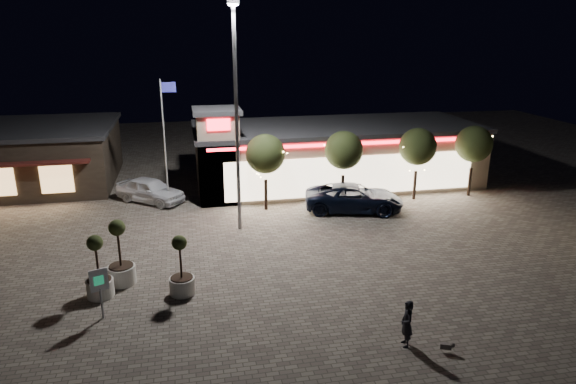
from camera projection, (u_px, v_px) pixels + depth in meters
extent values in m
plane|color=#70675B|center=(214.00, 302.00, 21.31)|extent=(90.00, 90.00, 0.00)
cube|color=gray|center=(335.00, 155.00, 37.56)|extent=(20.00, 8.00, 4.00)
cube|color=#262628|center=(336.00, 126.00, 36.91)|extent=(20.40, 8.40, 0.30)
cube|color=beige|center=(353.00, 175.00, 33.90)|extent=(17.00, 0.12, 2.60)
cube|color=red|center=(354.00, 144.00, 33.22)|extent=(19.00, 0.10, 0.18)
cube|color=gray|center=(218.00, 158.00, 33.09)|extent=(2.60, 2.60, 5.80)
cube|color=#262628|center=(216.00, 111.00, 32.16)|extent=(3.00, 3.00, 0.30)
cube|color=red|center=(219.00, 125.00, 31.10)|extent=(1.40, 0.10, 0.70)
cube|color=#F0B56C|center=(57.00, 179.00, 33.04)|extent=(2.00, 0.12, 1.80)
cylinder|color=gray|center=(237.00, 124.00, 27.34)|extent=(0.20, 0.20, 12.00)
cube|color=gray|center=(233.00, 0.00, 25.46)|extent=(0.60, 0.40, 0.35)
cube|color=white|center=(233.00, 5.00, 25.52)|extent=(0.45, 0.30, 0.08)
cylinder|color=white|center=(165.00, 144.00, 31.84)|extent=(0.10, 0.10, 8.00)
cube|color=#292A96|center=(168.00, 87.00, 30.86)|extent=(0.90, 0.04, 0.60)
cylinder|color=#332319|center=(266.00, 195.00, 32.05)|extent=(0.20, 0.20, 1.92)
sphere|color=#2D3819|center=(265.00, 154.00, 31.26)|extent=(2.42, 2.42, 2.42)
cylinder|color=#332319|center=(342.00, 190.00, 33.02)|extent=(0.20, 0.20, 1.92)
sphere|color=#2D3819|center=(344.00, 150.00, 32.22)|extent=(2.42, 2.42, 2.42)
cylinder|color=#332319|center=(415.00, 185.00, 33.98)|extent=(0.20, 0.20, 1.92)
sphere|color=#2D3819|center=(418.00, 147.00, 33.19)|extent=(2.42, 2.42, 2.42)
cylinder|color=#332319|center=(470.00, 182.00, 34.75)|extent=(0.20, 0.20, 1.92)
sphere|color=#2D3819|center=(474.00, 144.00, 33.96)|extent=(2.42, 2.42, 2.42)
imported|color=black|center=(354.00, 198.00, 31.84)|extent=(6.57, 4.25, 1.68)
imported|color=white|center=(150.00, 190.00, 33.48)|extent=(4.90, 4.48, 1.62)
imported|color=black|center=(407.00, 324.00, 18.16)|extent=(0.48, 0.68, 1.76)
cube|color=#59514C|center=(446.00, 346.00, 17.95)|extent=(0.41, 0.29, 0.20)
sphere|color=#59514C|center=(453.00, 345.00, 17.88)|extent=(0.18, 0.18, 0.18)
cylinder|color=silver|center=(122.00, 275.00, 22.82)|extent=(1.23, 1.23, 0.82)
cylinder|color=black|center=(121.00, 266.00, 22.69)|extent=(1.06, 1.06, 0.06)
cylinder|color=#332319|center=(119.00, 246.00, 22.40)|extent=(0.10, 0.10, 1.84)
sphere|color=#2D3819|center=(117.00, 228.00, 22.13)|extent=(0.71, 0.71, 0.71)
cylinder|color=silver|center=(100.00, 288.00, 21.70)|extent=(1.13, 1.13, 0.75)
cylinder|color=black|center=(99.00, 280.00, 21.58)|extent=(0.98, 0.98, 0.06)
cylinder|color=#332319|center=(97.00, 261.00, 21.32)|extent=(0.09, 0.09, 1.70)
sphere|color=#2D3819|center=(95.00, 243.00, 21.08)|extent=(0.66, 0.66, 0.66)
cylinder|color=silver|center=(182.00, 286.00, 21.94)|extent=(1.09, 1.09, 0.73)
cylinder|color=black|center=(182.00, 278.00, 21.82)|extent=(0.94, 0.94, 0.05)
cylinder|color=#332319|center=(180.00, 260.00, 21.56)|extent=(0.09, 0.09, 1.63)
sphere|color=#2D3819|center=(179.00, 243.00, 21.33)|extent=(0.63, 0.63, 0.63)
cylinder|color=gray|center=(102.00, 304.00, 19.96)|extent=(0.09, 0.09, 1.28)
cube|color=white|center=(99.00, 280.00, 19.65)|extent=(0.67, 0.32, 0.91)
cube|color=#19985E|center=(99.00, 281.00, 19.61)|extent=(0.35, 0.16, 0.37)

